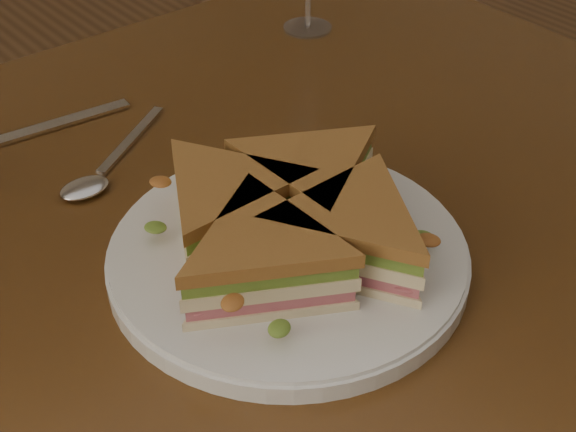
# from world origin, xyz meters

# --- Properties ---
(table) EXTENTS (1.20, 0.80, 0.75)m
(table) POSITION_xyz_m (0.00, 0.00, 0.65)
(table) COLOR #371E0C
(table) RESTS_ON ground
(plate) EXTENTS (0.30, 0.30, 0.02)m
(plate) POSITION_xyz_m (0.05, -0.10, 0.76)
(plate) COLOR silver
(plate) RESTS_ON table
(sandwich_wedges) EXTENTS (0.30, 0.30, 0.06)m
(sandwich_wedges) POSITION_xyz_m (0.05, -0.10, 0.79)
(sandwich_wedges) COLOR beige
(sandwich_wedges) RESTS_ON plate
(crisps_mound) EXTENTS (0.09, 0.09, 0.05)m
(crisps_mound) POSITION_xyz_m (0.05, -0.10, 0.79)
(crisps_mound) COLOR #C16418
(crisps_mound) RESTS_ON plate
(spoon) EXTENTS (0.16, 0.11, 0.01)m
(spoon) POSITION_xyz_m (-0.02, 0.11, 0.75)
(spoon) COLOR silver
(spoon) RESTS_ON table
(knife) EXTENTS (0.22, 0.04, 0.00)m
(knife) POSITION_xyz_m (-0.04, 0.23, 0.75)
(knife) COLOR silver
(knife) RESTS_ON table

